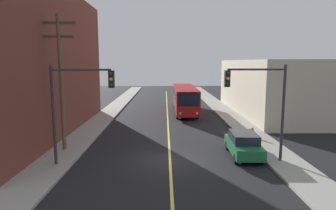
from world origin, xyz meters
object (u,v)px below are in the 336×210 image
at_px(traffic_signal_left_corner, 79,96).
at_px(fire_hydrant, 252,132).
at_px(parked_car_green, 243,144).
at_px(utility_pole_near, 61,76).
at_px(city_bus, 185,98).
at_px(traffic_signal_right_corner, 259,95).

height_order(traffic_signal_left_corner, fire_hydrant, traffic_signal_left_corner).
bearing_deg(fire_hydrant, parked_car_green, -113.01).
bearing_deg(fire_hydrant, utility_pole_near, -167.71).
bearing_deg(fire_hydrant, city_bus, 109.43).
relative_size(parked_car_green, traffic_signal_left_corner, 0.74).
bearing_deg(city_bus, traffic_signal_right_corner, -80.40).
bearing_deg(city_bus, parked_car_green, -81.16).
bearing_deg(utility_pole_near, city_bus, 59.29).
height_order(parked_car_green, utility_pole_near, utility_pole_near).
height_order(city_bus, traffic_signal_left_corner, traffic_signal_left_corner).
relative_size(traffic_signal_left_corner, fire_hydrant, 7.14).
relative_size(city_bus, fire_hydrant, 14.48).
relative_size(city_bus, traffic_signal_right_corner, 2.03).
bearing_deg(parked_car_green, utility_pole_near, 173.77).
bearing_deg(utility_pole_near, traffic_signal_left_corner, -56.71).
relative_size(traffic_signal_right_corner, fire_hydrant, 7.14).
height_order(traffic_signal_left_corner, traffic_signal_right_corner, same).
distance_m(parked_car_green, fire_hydrant, 4.88).
height_order(parked_car_green, traffic_signal_right_corner, traffic_signal_right_corner).
distance_m(parked_car_green, traffic_signal_right_corner, 3.73).
bearing_deg(city_bus, traffic_signal_left_corner, -111.35).
distance_m(utility_pole_near, traffic_signal_left_corner, 3.92).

